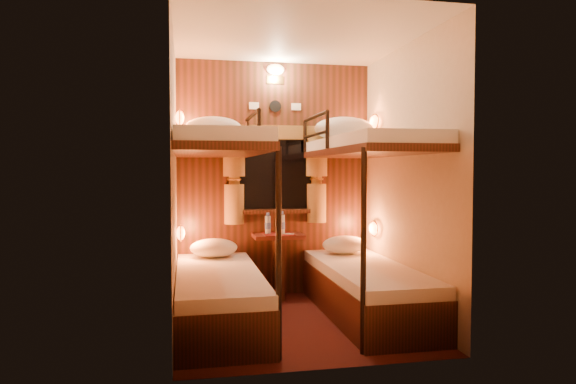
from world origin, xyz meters
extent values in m
plane|color=#3E1711|center=(0.00, 0.00, 0.00)|extent=(2.10, 2.10, 0.00)
plane|color=silver|center=(0.00, 0.00, 2.40)|extent=(2.10, 2.10, 0.00)
plane|color=#C6B293|center=(0.00, 1.05, 1.20)|extent=(2.40, 0.00, 2.40)
plane|color=#C6B293|center=(0.00, -1.05, 1.20)|extent=(2.40, 0.00, 2.40)
plane|color=#C6B293|center=(-1.00, 0.00, 1.20)|extent=(0.00, 2.40, 2.40)
plane|color=#C6B293|center=(1.00, 0.00, 1.20)|extent=(0.00, 2.40, 2.40)
cube|color=#311D0D|center=(0.00, 1.04, 1.20)|extent=(2.00, 0.03, 2.40)
cube|color=#311D0D|center=(-0.65, 0.07, 0.17)|extent=(0.70, 1.90, 0.35)
cube|color=silver|center=(-0.65, 0.07, 0.40)|extent=(0.68, 1.88, 0.10)
cube|color=#311D0D|center=(-0.65, 0.07, 1.45)|extent=(0.70, 1.90, 0.06)
cube|color=silver|center=(-0.65, 0.07, 1.53)|extent=(0.68, 1.88, 0.10)
cylinder|color=black|center=(-0.30, -0.83, 0.72)|extent=(0.04, 0.04, 1.45)
cylinder|color=black|center=(-0.30, 0.95, 1.64)|extent=(0.04, 0.04, 0.32)
cylinder|color=black|center=(-0.30, 0.10, 1.64)|extent=(0.04, 0.04, 0.32)
cylinder|color=black|center=(-0.30, 0.53, 1.80)|extent=(0.04, 0.85, 0.04)
cylinder|color=black|center=(-0.30, 0.53, 1.63)|extent=(0.03, 0.85, 0.03)
cube|color=#311D0D|center=(0.65, 0.07, 0.17)|extent=(0.70, 1.90, 0.35)
cube|color=silver|center=(0.65, 0.07, 0.40)|extent=(0.68, 1.88, 0.10)
cube|color=#311D0D|center=(0.65, 0.07, 1.45)|extent=(0.70, 1.90, 0.06)
cube|color=silver|center=(0.65, 0.07, 1.53)|extent=(0.68, 1.88, 0.10)
cylinder|color=black|center=(0.30, -0.83, 0.72)|extent=(0.04, 0.04, 1.45)
cylinder|color=black|center=(0.30, 0.95, 1.64)|extent=(0.04, 0.04, 0.32)
cylinder|color=black|center=(0.30, 0.10, 1.64)|extent=(0.04, 0.04, 0.32)
cylinder|color=black|center=(0.30, 0.53, 1.80)|extent=(0.04, 0.85, 0.04)
cylinder|color=black|center=(0.30, 0.53, 1.63)|extent=(0.03, 0.85, 0.03)
cube|color=black|center=(0.00, 1.02, 1.25)|extent=(0.98, 0.02, 0.78)
cube|color=black|center=(0.00, 1.01, 1.25)|extent=(0.90, 0.01, 0.70)
cube|color=#311D0D|center=(0.00, 0.97, 0.87)|extent=(1.00, 0.12, 0.04)
cube|color=olive|center=(0.00, 0.98, 1.68)|extent=(1.10, 0.06, 0.14)
cylinder|color=olive|center=(-0.43, 0.97, 1.43)|extent=(0.22, 0.22, 0.40)
cylinder|color=olive|center=(-0.43, 0.97, 1.20)|extent=(0.11, 0.11, 0.12)
cylinder|color=olive|center=(-0.43, 0.97, 0.95)|extent=(0.20, 0.20, 0.40)
torus|color=#B58335|center=(-0.43, 0.97, 1.20)|extent=(0.14, 0.14, 0.02)
cylinder|color=olive|center=(0.43, 0.97, 1.43)|extent=(0.22, 0.22, 0.40)
cylinder|color=olive|center=(0.43, 0.97, 1.20)|extent=(0.11, 0.11, 0.12)
cylinder|color=olive|center=(0.43, 0.97, 0.95)|extent=(0.20, 0.20, 0.40)
torus|color=#B58335|center=(0.43, 0.97, 1.20)|extent=(0.14, 0.14, 0.02)
cylinder|color=black|center=(0.00, 1.02, 1.95)|extent=(0.12, 0.02, 0.12)
cube|color=silver|center=(-0.22, 1.02, 1.95)|extent=(0.10, 0.01, 0.07)
cube|color=silver|center=(0.22, 1.02, 1.95)|extent=(0.10, 0.01, 0.07)
cube|color=#B58335|center=(0.00, 1.02, 2.22)|extent=(0.18, 0.01, 0.08)
ellipsoid|color=#FFCC8C|center=(0.00, 1.00, 2.32)|extent=(0.18, 0.09, 0.11)
ellipsoid|color=orange|center=(-0.96, 0.70, 0.70)|extent=(0.08, 0.20, 0.13)
torus|color=#B58335|center=(-0.96, 0.70, 0.70)|extent=(0.02, 0.17, 0.17)
ellipsoid|color=orange|center=(-0.96, 0.70, 1.78)|extent=(0.08, 0.20, 0.13)
torus|color=#B58335|center=(-0.96, 0.70, 1.78)|extent=(0.02, 0.17, 0.17)
ellipsoid|color=orange|center=(0.96, 0.70, 0.70)|extent=(0.08, 0.20, 0.13)
torus|color=#B58335|center=(0.96, 0.70, 0.70)|extent=(0.02, 0.17, 0.17)
ellipsoid|color=orange|center=(0.96, 0.70, 1.78)|extent=(0.08, 0.20, 0.13)
torus|color=#B58335|center=(0.96, 0.70, 1.78)|extent=(0.02, 0.17, 0.17)
cube|color=#5A2314|center=(0.00, 0.85, 0.63)|extent=(0.50, 0.34, 0.04)
cube|color=#311D0D|center=(0.00, 0.85, 0.30)|extent=(0.08, 0.30, 0.61)
cube|color=maroon|center=(0.00, 0.85, 0.65)|extent=(0.30, 0.34, 0.01)
cylinder|color=#99BFE5|center=(-0.10, 0.89, 0.74)|extent=(0.06, 0.06, 0.18)
cylinder|color=#446CCE|center=(-0.10, 0.89, 0.73)|extent=(0.06, 0.06, 0.06)
cylinder|color=#446CCE|center=(-0.10, 0.89, 0.85)|extent=(0.03, 0.03, 0.03)
cylinder|color=#99BFE5|center=(0.03, 0.81, 0.75)|extent=(0.06, 0.06, 0.20)
cylinder|color=#446CCE|center=(0.03, 0.81, 0.74)|extent=(0.07, 0.07, 0.07)
cylinder|color=#446CCE|center=(0.03, 0.81, 0.87)|extent=(0.04, 0.04, 0.03)
cube|color=silver|center=(0.11, 0.79, 0.65)|extent=(0.09, 0.08, 0.01)
cube|color=silver|center=(0.09, 0.81, 0.65)|extent=(0.09, 0.07, 0.01)
ellipsoid|color=silver|center=(-0.65, 0.74, 0.55)|extent=(0.46, 0.33, 0.18)
ellipsoid|color=silver|center=(0.65, 0.70, 0.55)|extent=(0.45, 0.32, 0.18)
ellipsoid|color=silver|center=(-0.65, 0.66, 1.69)|extent=(0.53, 0.38, 0.21)
ellipsoid|color=silver|center=(0.65, 0.73, 1.71)|extent=(0.60, 0.43, 0.24)
camera|label=1|loc=(-0.91, -4.21, 1.29)|focal=32.00mm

